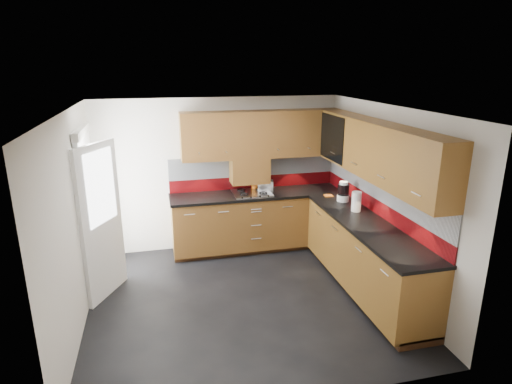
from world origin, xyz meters
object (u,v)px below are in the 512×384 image
object	(u,v)px
gas_hob	(252,193)
toaster	(265,186)
utensil_pot	(255,184)
food_processor	(343,192)

from	to	relation	value
gas_hob	toaster	world-z (taller)	toaster
utensil_pot	toaster	world-z (taller)	utensil_pot
gas_hob	food_processor	xyz separation A→B (m)	(1.22, -0.67, 0.12)
gas_hob	utensil_pot	xyz separation A→B (m)	(0.10, 0.21, 0.08)
utensil_pot	toaster	xyz separation A→B (m)	(0.14, -0.12, -0.01)
utensil_pot	gas_hob	bearing A→B (deg)	-114.68
utensil_pot	food_processor	bearing A→B (deg)	-38.07
utensil_pot	toaster	distance (m)	0.18
gas_hob	utensil_pot	world-z (taller)	utensil_pot
gas_hob	food_processor	distance (m)	1.40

